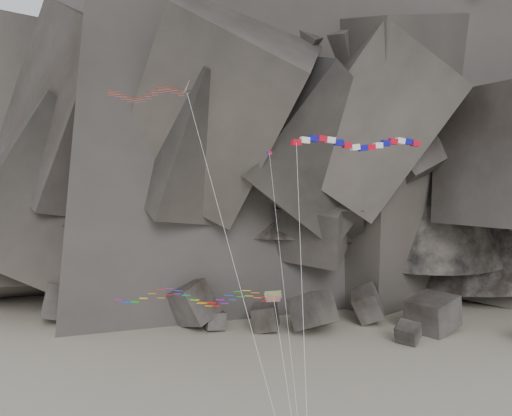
{
  "coord_description": "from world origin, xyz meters",
  "views": [
    {
      "loc": [
        -0.72,
        -41.85,
        24.23
      ],
      "look_at": [
        -2.01,
        6.0,
        21.2
      ],
      "focal_mm": 35.0,
      "sensor_mm": 36.0,
      "label": 1
    }
  ],
  "objects_px": {
    "banner_kite": "(358,144)",
    "parafoil_kite": "(188,296)",
    "pennant_kite": "(280,250)",
    "delta_kite": "(143,94)"
  },
  "relations": [
    {
      "from": "banner_kite",
      "to": "parafoil_kite",
      "type": "distance_m",
      "value": 21.28
    },
    {
      "from": "parafoil_kite",
      "to": "pennant_kite",
      "type": "relative_size",
      "value": 0.7
    },
    {
      "from": "delta_kite",
      "to": "parafoil_kite",
      "type": "xyz_separation_m",
      "value": [
        4.6,
        -2.79,
        -18.74
      ]
    },
    {
      "from": "parafoil_kite",
      "to": "banner_kite",
      "type": "bearing_deg",
      "value": 16.97
    },
    {
      "from": "parafoil_kite",
      "to": "pennant_kite",
      "type": "distance_m",
      "value": 11.45
    },
    {
      "from": "parafoil_kite",
      "to": "pennant_kite",
      "type": "bearing_deg",
      "value": -28.73
    },
    {
      "from": "delta_kite",
      "to": "parafoil_kite",
      "type": "relative_size",
      "value": 1.83
    },
    {
      "from": "banner_kite",
      "to": "parafoil_kite",
      "type": "bearing_deg",
      "value": 168.86
    },
    {
      "from": "delta_kite",
      "to": "parafoil_kite",
      "type": "height_order",
      "value": "delta_kite"
    },
    {
      "from": "delta_kite",
      "to": "pennant_kite",
      "type": "xyz_separation_m",
      "value": [
        12.83,
        -8.83,
        -13.55
      ]
    }
  ]
}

